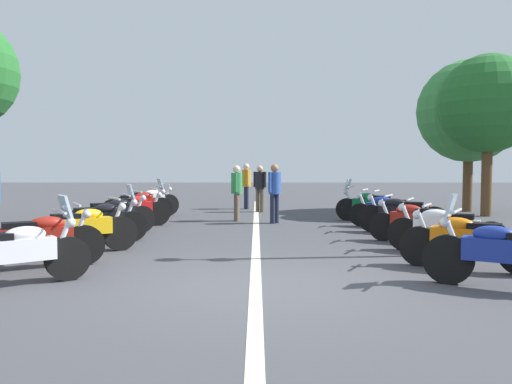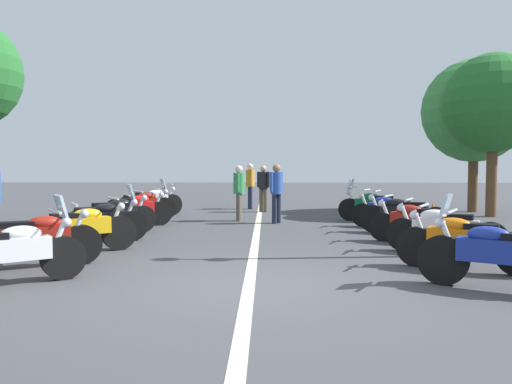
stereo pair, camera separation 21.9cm
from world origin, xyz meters
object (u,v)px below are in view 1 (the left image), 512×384
Objects in this scene: bystander_2 at (246,182)px; bystander_3 at (260,185)px; motorcycle_right_row_4 at (402,214)px; motorcycle_right_row_5 at (388,210)px; motorcycle_left_row_3 at (99,221)px; motorcycle_left_row_7 at (148,202)px; bystander_4 at (275,189)px; motorcycle_right_row_1 at (467,241)px; roadside_tree_2 at (469,112)px; roadside_tree_0 at (488,104)px; motorcycle_right_row_3 at (416,222)px; motorcycle_left_row_6 at (139,205)px; motorcycle_right_row_2 at (445,229)px; motorcycle_left_row_5 at (131,209)px; bystander_1 at (237,189)px; motorcycle_left_row_2 at (80,229)px; motorcycle_left_row_4 at (113,215)px; motorcycle_right_row_0 at (506,253)px; motorcycle_left_row_1 at (37,240)px; traffic_cone_0 at (430,213)px; motorcycle_left_row_0 at (14,253)px; motorcycle_right_row_6 at (372,205)px.

bystander_2 is 1.30m from bystander_3.
motorcycle_right_row_4 is 1.14m from motorcycle_right_row_5.
motorcycle_right_row_4 is at bearing -13.84° from motorcycle_left_row_3.
bystander_4 reaches higher than motorcycle_left_row_7.
motorcycle_right_row_1 is 11.10m from roadside_tree_2.
motorcycle_right_row_3 is at bearing 144.68° from roadside_tree_0.
bystander_3 reaches higher than motorcycle_left_row_6.
roadside_tree_2 reaches higher than bystander_2.
motorcycle_right_row_1 is 1.50m from motorcycle_right_row_2.
motorcycle_left_row_5 is 1.20× the size of bystander_1.
motorcycle_right_row_5 is (5.33, -0.16, -0.01)m from motorcycle_right_row_1.
motorcycle_right_row_4 reaches higher than motorcycle_left_row_2.
motorcycle_left_row_4 is 1.45m from motorcycle_left_row_5.
bystander_1 is at bearing 10.19° from bystander_4.
motorcycle_right_row_2 is 0.39× the size of roadside_tree_0.
motorcycle_right_row_1 is at bearing -83.12° from bystander_2.
motorcycle_left_row_6 is at bearing -20.74° from motorcycle_right_row_0.
motorcycle_left_row_3 is 0.98× the size of motorcycle_right_row_5.
motorcycle_left_row_3 is 8.73m from bystander_2.
motorcycle_right_row_5 is at bearing 74.11° from bystander_3.
motorcycle_right_row_2 is at bearing -77.96° from motorcycle_left_row_7.
motorcycle_right_row_2 is at bearing -65.01° from motorcycle_right_row_0.
bystander_3 is (1.58, -3.51, 0.46)m from motorcycle_left_row_7.
motorcycle_left_row_7 is at bearing 2.44° from motorcycle_right_row_5.
bystander_4 is (7.54, 2.71, 0.48)m from motorcycle_right_row_0.
motorcycle_left_row_2 is at bearing 128.96° from roadside_tree_2.
motorcycle_right_row_1 is at bearing 55.11° from bystander_3.
motorcycle_left_row_7 is (4.13, 0.06, 0.01)m from motorcycle_left_row_4.
motorcycle_left_row_4 is 1.10× the size of bystander_4.
motorcycle_left_row_1 is 0.38× the size of roadside_tree_0.
traffic_cone_0 is (-1.98, -8.14, -0.18)m from motorcycle_left_row_7.
bystander_1 is 1.22m from bystander_4.
motorcycle_left_row_6 reaches higher than motorcycle_right_row_4.
motorcycle_left_row_5 is 7.10m from motorcycle_right_row_3.
motorcycle_left_row_7 reaches higher than motorcycle_left_row_2.
motorcycle_left_row_6 is 0.98× the size of motorcycle_right_row_0.
motorcycle_left_row_0 reaches higher than motorcycle_right_row_3.
motorcycle_left_row_4 reaches higher than motorcycle_right_row_1.
bystander_2 reaches higher than motorcycle_left_row_1.
motorcycle_left_row_5 is 1.15× the size of bystander_2.
motorcycle_right_row_6 reaches higher than motorcycle_left_row_2.
motorcycle_left_row_3 reaches higher than motorcycle_right_row_3.
motorcycle_left_row_3 is 1.33m from motorcycle_left_row_4.
motorcycle_right_row_1 is 0.99× the size of motorcycle_right_row_5.
motorcycle_left_row_6 is at bearing 54.93° from motorcycle_left_row_0.
bystander_3 is (8.22, 3.33, 0.48)m from motorcycle_right_row_2.
motorcycle_left_row_3 is 5.45m from motorcycle_left_row_7.
motorcycle_left_row_4 is 0.95× the size of motorcycle_right_row_1.
traffic_cone_0 is at bearing -75.50° from motorcycle_right_row_1.
motorcycle_left_row_6 is at bearing -2.75° from motorcycle_right_row_3.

